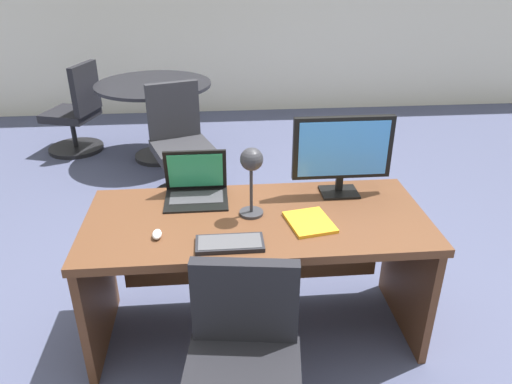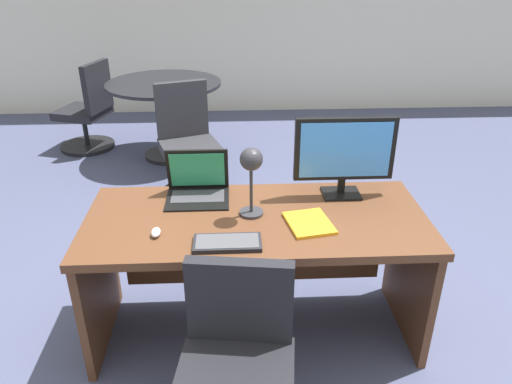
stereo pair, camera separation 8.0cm
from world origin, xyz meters
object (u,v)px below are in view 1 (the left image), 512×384
desk (256,246)px  desk_lamp (252,168)px  mouse (157,234)px  meeting_chair_far (77,117)px  meeting_chair_near (181,152)px  laptop (196,183)px  book (310,222)px  meeting_table (155,102)px  keyboard (230,243)px  monitor (343,151)px

desk → desk_lamp: (-0.02, -0.04, 0.46)m
desk_lamp → mouse: bearing=-160.8°
desk_lamp → meeting_chair_far: desk_lamp is taller
meeting_chair_near → meeting_chair_far: meeting_chair_near is taller
mouse → laptop: bearing=67.1°
laptop → desk_lamp: 0.42m
desk → book: (0.25, -0.13, 0.21)m
desk_lamp → meeting_chair_near: desk_lamp is taller
desk_lamp → laptop: bearing=137.7°
meeting_table → keyboard: bearing=-77.7°
desk_lamp → meeting_chair_near: size_ratio=0.39×
meeting_table → meeting_chair_near: meeting_chair_near is taller
mouse → book: 0.73m
keyboard → meeting_table: (-0.62, 2.83, -0.16)m
monitor → mouse: size_ratio=6.79×
meeting_table → meeting_chair_near: 0.91m
desk → meeting_chair_near: 1.78m
mouse → desk_lamp: 0.54m
meeting_chair_far → meeting_chair_near: bearing=-44.8°
mouse → meeting_chair_far: 3.24m
keyboard → meeting_chair_far: size_ratio=0.33×
desk → laptop: bearing=144.6°
meeting_table → laptop: bearing=-78.8°
desk → keyboard: size_ratio=5.56×
book → meeting_table: 2.87m
desk_lamp → meeting_table: (-0.74, 2.58, -0.41)m
monitor → mouse: bearing=-158.5°
mouse → monitor: bearing=21.5°
meeting_chair_near → keyboard: bearing=-80.4°
monitor → meeting_chair_near: (-0.95, 1.53, -0.59)m
desk → desk_lamp: desk_lamp is taller
monitor → meeting_chair_far: bearing=128.1°
desk → monitor: size_ratio=3.24×
monitor → mouse: 1.04m
keyboard → book: keyboard is taller
desk → meeting_chair_far: bearing=119.6°
meeting_chair_far → laptop: bearing=-63.4°
keyboard → book: bearing=21.9°
laptop → desk_lamp: bearing=-42.3°
monitor → book: monitor is taller
mouse → meeting_chair_near: (-0.01, 1.90, -0.36)m
monitor → laptop: monitor is taller
keyboard → meeting_table: size_ratio=0.28×
desk → mouse: (-0.47, -0.19, 0.21)m
desk_lamp → meeting_chair_far: size_ratio=0.40×
desk_lamp → desk: bearing=58.1°
monitor → meeting_table: size_ratio=0.47×
laptop → keyboard: laptop is taller
mouse → meeting_chair_near: bearing=90.2°
laptop → desk_lamp: (0.28, -0.25, 0.19)m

